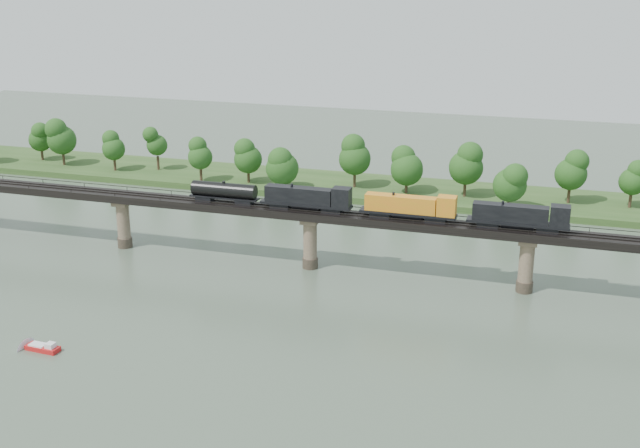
# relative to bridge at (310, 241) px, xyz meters

# --- Properties ---
(ground) EXTENTS (400.00, 400.00, 0.00)m
(ground) POSITION_rel_bridge_xyz_m (0.00, -30.00, -5.46)
(ground) COLOR #3C4D3C
(ground) RESTS_ON ground
(far_bank) EXTENTS (300.00, 24.00, 1.60)m
(far_bank) POSITION_rel_bridge_xyz_m (0.00, 55.00, -4.66)
(far_bank) COLOR #2A481D
(far_bank) RESTS_ON ground
(bridge) EXTENTS (236.00, 30.00, 11.50)m
(bridge) POSITION_rel_bridge_xyz_m (0.00, 0.00, 0.00)
(bridge) COLOR #473A2D
(bridge) RESTS_ON ground
(bridge_superstructure) EXTENTS (220.00, 4.90, 0.75)m
(bridge_superstructure) POSITION_rel_bridge_xyz_m (0.00, 0.00, 6.33)
(bridge_superstructure) COLOR black
(bridge_superstructure) RESTS_ON bridge
(far_treeline) EXTENTS (289.06, 17.54, 13.60)m
(far_treeline) POSITION_rel_bridge_xyz_m (-8.21, 50.52, 3.37)
(far_treeline) COLOR #382619
(far_treeline) RESTS_ON far_bank
(freight_train) EXTENTS (71.06, 2.77, 4.89)m
(freight_train) POSITION_rel_bridge_xyz_m (12.30, 0.00, 8.38)
(freight_train) COLOR black
(freight_train) RESTS_ON bridge
(motorboat) EXTENTS (5.42, 2.25, 1.48)m
(motorboat) POSITION_rel_bridge_xyz_m (-28.14, -44.64, -4.95)
(motorboat) COLOR red
(motorboat) RESTS_ON ground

